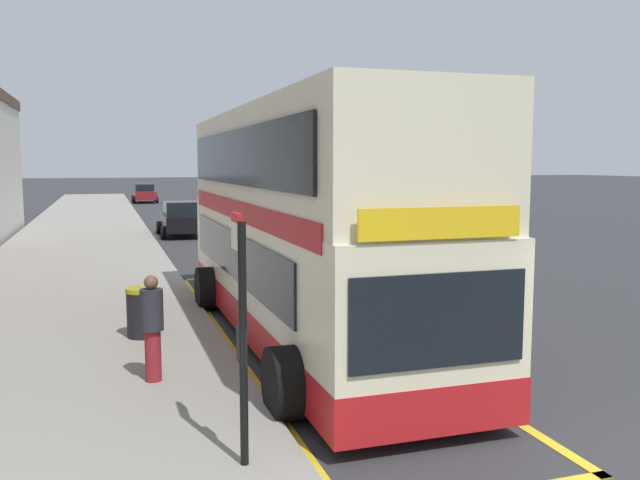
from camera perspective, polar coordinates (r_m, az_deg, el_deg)
ground_plane at (r=37.91m, az=-8.71°, el=1.36°), size 260.00×260.00×0.00m
pavement_near at (r=37.43m, az=-19.34°, el=1.10°), size 6.00×76.00×0.14m
double_decker_bus at (r=12.81m, az=-1.57°, el=0.65°), size 3.26×11.15×4.40m
bus_bay_markings at (r=13.49m, az=-1.94°, el=-7.95°), size 3.09×14.01×0.01m
bus_stop_sign at (r=7.22m, az=-6.73°, el=-6.69°), size 0.09×0.51×2.71m
parked_car_navy_kerbside at (r=49.98m, az=-7.70°, el=3.53°), size 2.09×4.20×1.62m
parked_car_maroon_ahead at (r=60.00m, az=-14.76°, el=3.87°), size 2.09×4.20×1.62m
parked_car_black_across at (r=31.98m, az=-11.76°, el=1.78°), size 2.09×4.20×1.62m
pedestrian_waiting_near_sign at (r=10.30m, az=-14.14°, el=-6.99°), size 0.34×0.34×1.60m
litter_bin at (r=13.02m, az=-14.95°, el=-5.97°), size 0.60×0.60×0.93m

